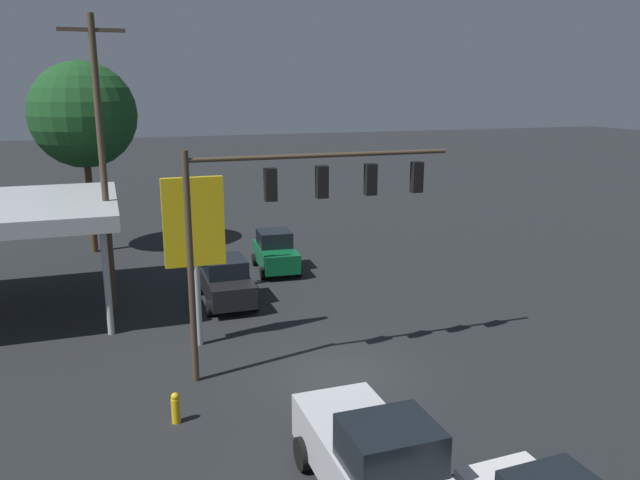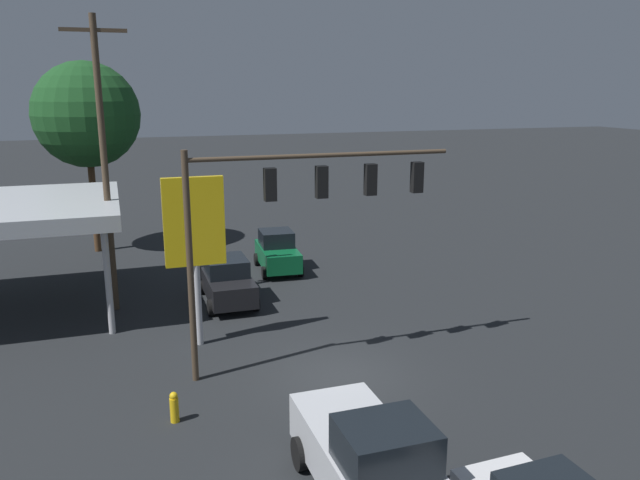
{
  "view_description": "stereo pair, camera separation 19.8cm",
  "coord_description": "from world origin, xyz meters",
  "px_view_note": "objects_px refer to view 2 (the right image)",
  "views": [
    {
      "loc": [
        6.54,
        16.99,
        8.9
      ],
      "look_at": [
        0.0,
        -2.0,
        3.94
      ],
      "focal_mm": 35.0,
      "sensor_mm": 36.0,
      "label": 1
    },
    {
      "loc": [
        6.35,
        17.05,
        8.9
      ],
      "look_at": [
        0.0,
        -2.0,
        3.94
      ],
      "focal_mm": 35.0,
      "sensor_mm": 36.0,
      "label": 2
    }
  ],
  "objects_px": {
    "utility_pole": "(104,162)",
    "fire_hydrant": "(174,407)",
    "price_sign": "(194,229)",
    "street_tree": "(86,115)",
    "traffic_signal_assembly": "(298,202)",
    "pickup_parked": "(370,462)",
    "sedan_waiting": "(227,280)",
    "hatchback_crossing": "(277,252)"
  },
  "relations": [
    {
      "from": "traffic_signal_assembly",
      "to": "pickup_parked",
      "type": "distance_m",
      "value": 8.56
    },
    {
      "from": "price_sign",
      "to": "pickup_parked",
      "type": "xyz_separation_m",
      "value": [
        -2.26,
        10.1,
        -3.08
      ]
    },
    {
      "from": "hatchback_crossing",
      "to": "street_tree",
      "type": "bearing_deg",
      "value": -124.41
    },
    {
      "from": "traffic_signal_assembly",
      "to": "price_sign",
      "type": "xyz_separation_m",
      "value": [
        2.88,
        -2.74,
        -1.26
      ]
    },
    {
      "from": "price_sign",
      "to": "sedan_waiting",
      "type": "bearing_deg",
      "value": -112.71
    },
    {
      "from": "price_sign",
      "to": "street_tree",
      "type": "distance_m",
      "value": 15.56
    },
    {
      "from": "traffic_signal_assembly",
      "to": "price_sign",
      "type": "relative_size",
      "value": 1.42
    },
    {
      "from": "pickup_parked",
      "to": "hatchback_crossing",
      "type": "distance_m",
      "value": 18.31
    },
    {
      "from": "price_sign",
      "to": "fire_hydrant",
      "type": "distance_m",
      "value": 6.49
    },
    {
      "from": "price_sign",
      "to": "pickup_parked",
      "type": "distance_m",
      "value": 10.8
    },
    {
      "from": "price_sign",
      "to": "fire_hydrant",
      "type": "relative_size",
      "value": 6.79
    },
    {
      "from": "sedan_waiting",
      "to": "hatchback_crossing",
      "type": "bearing_deg",
      "value": 140.65
    },
    {
      "from": "utility_pole",
      "to": "hatchback_crossing",
      "type": "bearing_deg",
      "value": -156.76
    },
    {
      "from": "price_sign",
      "to": "sedan_waiting",
      "type": "xyz_separation_m",
      "value": [
        -1.73,
        -4.14,
        -3.23
      ]
    },
    {
      "from": "price_sign",
      "to": "hatchback_crossing",
      "type": "height_order",
      "value": "price_sign"
    },
    {
      "from": "price_sign",
      "to": "pickup_parked",
      "type": "bearing_deg",
      "value": 102.61
    },
    {
      "from": "utility_pole",
      "to": "fire_hydrant",
      "type": "height_order",
      "value": "utility_pole"
    },
    {
      "from": "fire_hydrant",
      "to": "traffic_signal_assembly",
      "type": "bearing_deg",
      "value": -150.89
    },
    {
      "from": "traffic_signal_assembly",
      "to": "utility_pole",
      "type": "relative_size",
      "value": 0.74
    },
    {
      "from": "sedan_waiting",
      "to": "hatchback_crossing",
      "type": "xyz_separation_m",
      "value": [
        -3.21,
        -3.86,
        -0.0
      ]
    },
    {
      "from": "pickup_parked",
      "to": "street_tree",
      "type": "distance_m",
      "value": 26.34
    },
    {
      "from": "hatchback_crossing",
      "to": "traffic_signal_assembly",
      "type": "bearing_deg",
      "value": -6.82
    },
    {
      "from": "pickup_parked",
      "to": "street_tree",
      "type": "xyz_separation_m",
      "value": [
        5.85,
        -24.89,
        6.33
      ]
    },
    {
      "from": "utility_pole",
      "to": "fire_hydrant",
      "type": "bearing_deg",
      "value": 98.06
    },
    {
      "from": "pickup_parked",
      "to": "fire_hydrant",
      "type": "relative_size",
      "value": 5.92
    },
    {
      "from": "traffic_signal_assembly",
      "to": "pickup_parked",
      "type": "relative_size",
      "value": 1.63
    },
    {
      "from": "street_tree",
      "to": "hatchback_crossing",
      "type": "bearing_deg",
      "value": 141.54
    },
    {
      "from": "utility_pole",
      "to": "street_tree",
      "type": "bearing_deg",
      "value": -85.36
    },
    {
      "from": "traffic_signal_assembly",
      "to": "hatchback_crossing",
      "type": "bearing_deg",
      "value": -100.86
    },
    {
      "from": "utility_pole",
      "to": "hatchback_crossing",
      "type": "distance_m",
      "value": 9.83
    },
    {
      "from": "pickup_parked",
      "to": "street_tree",
      "type": "bearing_deg",
      "value": -167.02
    },
    {
      "from": "hatchback_crossing",
      "to": "utility_pole",
      "type": "bearing_deg",
      "value": -62.71
    },
    {
      "from": "pickup_parked",
      "to": "hatchback_crossing",
      "type": "height_order",
      "value": "pickup_parked"
    },
    {
      "from": "street_tree",
      "to": "traffic_signal_assembly",
      "type": "bearing_deg",
      "value": 110.26
    },
    {
      "from": "utility_pole",
      "to": "pickup_parked",
      "type": "xyz_separation_m",
      "value": [
        -5.03,
        14.8,
        -4.95
      ]
    },
    {
      "from": "price_sign",
      "to": "utility_pole",
      "type": "bearing_deg",
      "value": -59.43
    },
    {
      "from": "traffic_signal_assembly",
      "to": "sedan_waiting",
      "type": "xyz_separation_m",
      "value": [
        1.14,
        -6.89,
        -4.5
      ]
    },
    {
      "from": "hatchback_crossing",
      "to": "fire_hydrant",
      "type": "distance_m",
      "value": 14.58
    },
    {
      "from": "utility_pole",
      "to": "hatchback_crossing",
      "type": "relative_size",
      "value": 2.95
    },
    {
      "from": "traffic_signal_assembly",
      "to": "pickup_parked",
      "type": "xyz_separation_m",
      "value": [
        0.62,
        7.36,
        -4.34
      ]
    },
    {
      "from": "price_sign",
      "to": "traffic_signal_assembly",
      "type": "bearing_deg",
      "value": 136.36
    },
    {
      "from": "sedan_waiting",
      "to": "hatchback_crossing",
      "type": "height_order",
      "value": "hatchback_crossing"
    }
  ]
}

